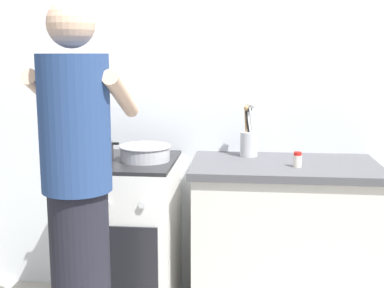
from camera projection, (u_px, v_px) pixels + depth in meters
The scene contains 8 objects.
back_wall at pixel (223, 92), 3.05m from camera, with size 3.20×0.10×2.50m.
countertop at pixel (283, 242), 2.81m from camera, with size 1.00×0.60×0.90m.
stove_range at pixel (123, 237), 2.90m from camera, with size 0.60×0.62×0.90m.
pot at pixel (94, 151), 2.79m from camera, with size 0.28×0.22×0.10m.
mixing_bowl at pixel (145, 152), 2.79m from camera, with size 0.28×0.28×0.09m.
utensil_crock at pixel (249, 139), 2.90m from camera, with size 0.10×0.10×0.31m.
spice_bottle at pixel (297, 160), 2.63m from camera, with size 0.04×0.04×0.08m.
person at pixel (78, 199), 2.21m from camera, with size 0.41×0.50×1.70m.
Camera 1 is at (0.33, -2.56, 1.48)m, focal length 47.71 mm.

